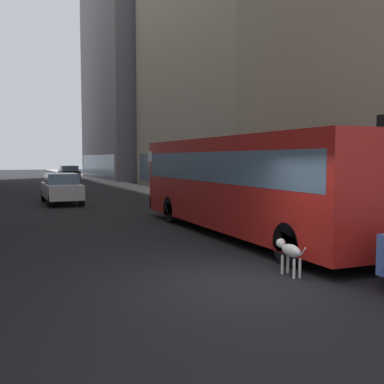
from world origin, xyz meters
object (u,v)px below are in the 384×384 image
(transit_bus, at_px, (244,179))
(car_black_suv, at_px, (69,173))
(car_white_van, at_px, (61,188))
(dalmatian_dog, at_px, (289,251))

(transit_bus, xyz_separation_m, car_black_suv, (0.00, 38.26, -0.96))
(transit_bus, bearing_deg, car_black_suv, 90.00)
(car_white_van, bearing_deg, transit_bus, -72.57)
(transit_bus, xyz_separation_m, dalmatian_dog, (-1.61, -4.81, -1.26))
(car_white_van, xyz_separation_m, dalmatian_dog, (2.39, -17.55, -0.31))
(transit_bus, relative_size, car_black_suv, 2.81)
(transit_bus, bearing_deg, dalmatian_dog, -108.48)
(car_black_suv, height_order, dalmatian_dog, car_black_suv)
(car_black_suv, relative_size, dalmatian_dog, 4.26)
(car_black_suv, distance_m, car_white_van, 25.83)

